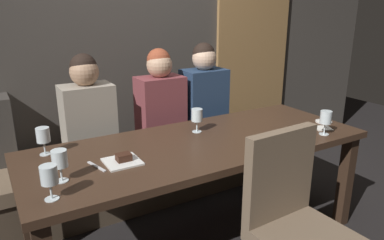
# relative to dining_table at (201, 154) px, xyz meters

# --- Properties ---
(ground) EXTENTS (9.00, 9.00, 0.00)m
(ground) POSITION_rel_dining_table_xyz_m (0.00, 0.00, -0.65)
(ground) COLOR black
(back_wall_tiled) EXTENTS (6.00, 0.12, 3.00)m
(back_wall_tiled) POSITION_rel_dining_table_xyz_m (0.00, 1.22, 0.85)
(back_wall_tiled) COLOR #423D38
(back_wall_tiled) RESTS_ON ground
(arched_door) EXTENTS (0.90, 0.05, 2.55)m
(arched_door) POSITION_rel_dining_table_xyz_m (1.35, 1.15, 0.71)
(arched_door) COLOR olive
(arched_door) RESTS_ON ground
(dining_table) EXTENTS (2.20, 0.84, 0.74)m
(dining_table) POSITION_rel_dining_table_xyz_m (0.00, 0.00, 0.00)
(dining_table) COLOR #342217
(dining_table) RESTS_ON ground
(banquette_bench) EXTENTS (2.50, 0.44, 0.45)m
(banquette_bench) POSITION_rel_dining_table_xyz_m (0.00, 0.70, -0.42)
(banquette_bench) COLOR #4A3C2E
(banquette_bench) RESTS_ON ground
(chair_near_side) EXTENTS (0.46, 0.46, 0.98)m
(chair_near_side) POSITION_rel_dining_table_xyz_m (0.10, -0.72, -0.09)
(chair_near_side) COLOR #3D281C
(chair_near_side) RESTS_ON ground
(diner_redhead) EXTENTS (0.36, 0.24, 0.81)m
(diner_redhead) POSITION_rel_dining_table_xyz_m (-0.53, 0.68, 0.18)
(diner_redhead) COLOR #9E9384
(diner_redhead) RESTS_ON banquette_bench
(diner_bearded) EXTENTS (0.36, 0.24, 0.81)m
(diner_bearded) POSITION_rel_dining_table_xyz_m (0.05, 0.69, 0.18)
(diner_bearded) COLOR brown
(diner_bearded) RESTS_ON banquette_bench
(diner_far_end) EXTENTS (0.36, 0.24, 0.84)m
(diner_far_end) POSITION_rel_dining_table_xyz_m (0.45, 0.68, 0.19)
(diner_far_end) COLOR navy
(diner_far_end) RESTS_ON banquette_bench
(wine_glass_near_right) EXTENTS (0.08, 0.08, 0.16)m
(wine_glass_near_right) POSITION_rel_dining_table_xyz_m (-0.96, -0.28, 0.20)
(wine_glass_near_right) COLOR silver
(wine_glass_near_right) RESTS_ON dining_table
(wine_glass_far_right) EXTENTS (0.08, 0.08, 0.16)m
(wine_glass_far_right) POSITION_rel_dining_table_xyz_m (-0.88, -0.12, 0.20)
(wine_glass_far_right) COLOR silver
(wine_glass_far_right) RESTS_ON dining_table
(wine_glass_end_left) EXTENTS (0.08, 0.08, 0.16)m
(wine_glass_end_left) POSITION_rel_dining_table_xyz_m (0.79, -0.31, 0.20)
(wine_glass_end_left) COLOR silver
(wine_glass_end_left) RESTS_ON dining_table
(wine_glass_end_right) EXTENTS (0.08, 0.08, 0.16)m
(wine_glass_end_right) POSITION_rel_dining_table_xyz_m (0.08, 0.17, 0.20)
(wine_glass_end_right) COLOR silver
(wine_glass_end_right) RESTS_ON dining_table
(wine_glass_far_left) EXTENTS (0.08, 0.08, 0.16)m
(wine_glass_far_left) POSITION_rel_dining_table_xyz_m (-0.89, 0.28, 0.20)
(wine_glass_far_left) COLOR silver
(wine_glass_far_left) RESTS_ON dining_table
(espresso_cup) EXTENTS (0.12, 0.12, 0.06)m
(espresso_cup) POSITION_rel_dining_table_xyz_m (1.00, -0.12, 0.11)
(espresso_cup) COLOR white
(espresso_cup) RESTS_ON dining_table
(dessert_plate) EXTENTS (0.19, 0.19, 0.05)m
(dessert_plate) POSITION_rel_dining_table_xyz_m (-0.54, -0.06, 0.10)
(dessert_plate) COLOR white
(dessert_plate) RESTS_ON dining_table
(fork_on_table) EXTENTS (0.06, 0.17, 0.01)m
(fork_on_table) POSITION_rel_dining_table_xyz_m (-0.69, -0.04, 0.09)
(fork_on_table) COLOR silver
(fork_on_table) RESTS_ON dining_table
(folded_napkin) EXTENTS (0.14, 0.14, 0.01)m
(folded_napkin) POSITION_rel_dining_table_xyz_m (0.88, -0.22, 0.09)
(folded_napkin) COLOR silver
(folded_napkin) RESTS_ON dining_table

